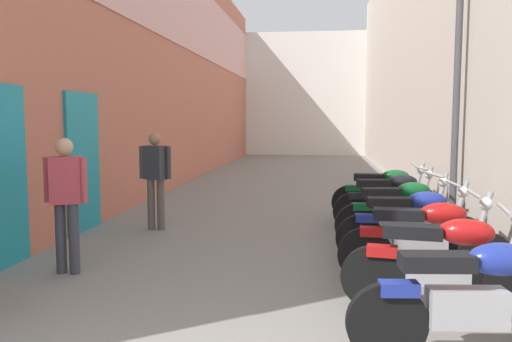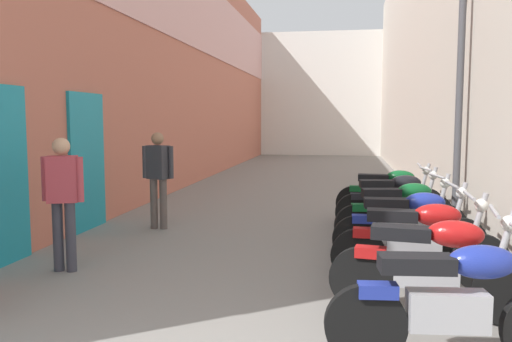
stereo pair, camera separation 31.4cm
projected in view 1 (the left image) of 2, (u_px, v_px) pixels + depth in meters
name	position (u px, v px, depth m)	size (l,w,h in m)	color
ground_plane	(284.00, 195.00, 12.27)	(39.72, 39.72, 0.00)	slate
building_left	(176.00, 61.00, 14.25)	(0.45, 23.72, 6.65)	#B76651
building_right	(411.00, 50.00, 13.51)	(0.45, 23.72, 7.12)	beige
building_far_end	(305.00, 95.00, 26.65)	(8.84, 2.00, 6.01)	silver
motorcycle_nearest	(476.00, 297.00, 3.80)	(1.85, 0.58, 1.04)	black
motorcycle_second	(445.00, 261.00, 4.74)	(1.84, 0.58, 1.04)	black
motorcycle_third	(426.00, 239.00, 5.63)	(1.85, 0.58, 1.04)	black
motorcycle_fourth	(412.00, 223.00, 6.47)	(1.85, 0.58, 1.04)	black
motorcycle_fifth	(401.00, 210.00, 7.38)	(1.84, 0.58, 1.04)	black
motorcycle_sixth	(391.00, 199.00, 8.41)	(1.84, 0.58, 1.04)	black
motorcycle_seventh	(385.00, 192.00, 9.23)	(1.85, 0.58, 1.04)	black
pedestrian_mid_alley	(66.00, 195.00, 6.00)	(0.52, 0.31, 1.57)	#383842
pedestrian_further_down	(155.00, 173.00, 8.41)	(0.52, 0.31, 1.57)	#564C47
street_lamp	(451.00, 61.00, 7.48)	(0.79, 0.18, 4.42)	#47474C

